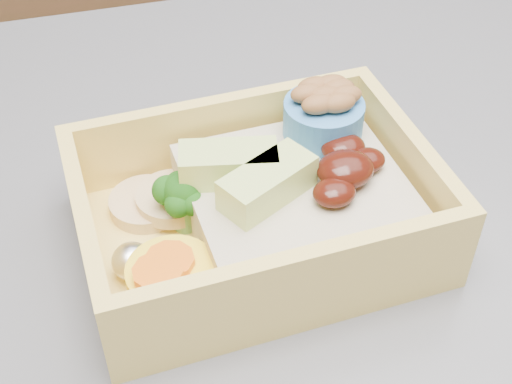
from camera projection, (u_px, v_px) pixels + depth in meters
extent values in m
cube|color=brown|center=(204.00, 0.00, 1.61)|extent=(3.20, 0.60, 0.90)
cube|color=#F3D064|center=(256.00, 234.00, 0.41)|extent=(0.20, 0.15, 0.01)
cube|color=#F3D064|center=(222.00, 130.00, 0.44)|extent=(0.19, 0.02, 0.05)
cube|color=#F3D064|center=(299.00, 286.00, 0.34)|extent=(0.19, 0.02, 0.05)
cube|color=#F3D064|center=(406.00, 164.00, 0.41)|extent=(0.01, 0.12, 0.05)
cube|color=#F3D064|center=(88.00, 238.00, 0.37)|extent=(0.01, 0.12, 0.05)
cube|color=gray|center=(295.00, 201.00, 0.40)|extent=(0.12, 0.11, 0.03)
ellipsoid|color=#340E07|center=(345.00, 169.00, 0.39)|extent=(0.03, 0.03, 0.02)
ellipsoid|color=#340E07|center=(343.00, 148.00, 0.40)|extent=(0.03, 0.02, 0.01)
ellipsoid|color=#340E07|center=(334.00, 193.00, 0.38)|extent=(0.02, 0.02, 0.01)
ellipsoid|color=#340E07|center=(367.00, 160.00, 0.40)|extent=(0.02, 0.02, 0.01)
cube|color=#CCE779|center=(268.00, 183.00, 0.38)|extent=(0.06, 0.05, 0.02)
cube|color=#CCE779|center=(229.00, 164.00, 0.39)|extent=(0.06, 0.03, 0.02)
cylinder|color=#669B53|center=(185.00, 216.00, 0.40)|extent=(0.01, 0.01, 0.02)
sphere|color=#1B5613|center=(182.00, 191.00, 0.39)|extent=(0.02, 0.02, 0.02)
sphere|color=#1B5613|center=(196.00, 185.00, 0.40)|extent=(0.02, 0.02, 0.02)
sphere|color=#1B5613|center=(167.00, 190.00, 0.39)|extent=(0.02, 0.02, 0.02)
sphere|color=#1B5613|center=(192.00, 203.00, 0.39)|extent=(0.01, 0.01, 0.01)
sphere|color=#1B5613|center=(178.00, 204.00, 0.39)|extent=(0.01, 0.01, 0.01)
sphere|color=#1B5613|center=(179.00, 184.00, 0.40)|extent=(0.01, 0.01, 0.01)
cylinder|color=yellow|center=(173.00, 282.00, 0.36)|extent=(0.05, 0.05, 0.02)
cylinder|color=orange|center=(170.00, 261.00, 0.36)|extent=(0.03, 0.03, 0.00)
cylinder|color=orange|center=(158.00, 272.00, 0.35)|extent=(0.03, 0.03, 0.00)
cylinder|color=tan|center=(146.00, 204.00, 0.42)|extent=(0.04, 0.04, 0.01)
cylinder|color=tan|center=(173.00, 198.00, 0.41)|extent=(0.04, 0.04, 0.01)
ellipsoid|color=silver|center=(198.00, 175.00, 0.43)|extent=(0.02, 0.02, 0.02)
ellipsoid|color=silver|center=(132.00, 261.00, 0.37)|extent=(0.02, 0.02, 0.02)
cylinder|color=#3D86D2|center=(323.00, 119.00, 0.42)|extent=(0.05, 0.05, 0.02)
ellipsoid|color=brown|center=(325.00, 96.00, 0.40)|extent=(0.02, 0.01, 0.01)
ellipsoid|color=brown|center=(338.00, 89.00, 0.41)|extent=(0.02, 0.01, 0.01)
ellipsoid|color=brown|center=(308.00, 93.00, 0.41)|extent=(0.02, 0.01, 0.01)
ellipsoid|color=brown|center=(338.00, 103.00, 0.40)|extent=(0.02, 0.01, 0.01)
ellipsoid|color=brown|center=(319.00, 104.00, 0.40)|extent=(0.02, 0.01, 0.01)
ellipsoid|color=brown|center=(345.00, 95.00, 0.41)|extent=(0.02, 0.01, 0.01)
ellipsoid|color=brown|center=(315.00, 86.00, 0.41)|extent=(0.02, 0.01, 0.01)
ellipsoid|color=brown|center=(331.00, 84.00, 0.41)|extent=(0.02, 0.01, 0.01)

